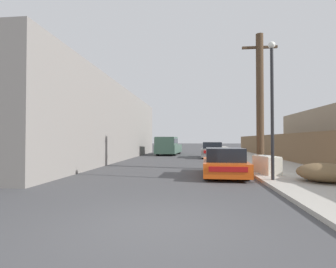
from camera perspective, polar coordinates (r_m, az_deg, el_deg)
ground_plane at (r=5.09m, az=-2.86°, el=-19.73°), size 220.00×220.00×0.00m
sidewalk_curb at (r=28.67m, az=15.24°, el=-4.31°), size 4.20×63.00×0.12m
discarded_fridge at (r=12.56m, az=20.64°, el=-6.23°), size 0.89×1.80×0.80m
parked_sports_car_red at (r=11.94m, az=12.13°, el=-6.24°), size 1.96×4.22×1.25m
car_parked_mid at (r=23.80m, az=9.60°, el=-3.55°), size 2.07×4.70×1.40m
pickup_truck at (r=27.72m, az=0.03°, el=-2.63°), size 2.46×5.96×1.90m
utility_pole at (r=14.62m, az=19.39°, el=7.09°), size 1.80×0.38×7.05m
street_lamp at (r=10.61m, az=21.72°, el=6.88°), size 0.26×0.26×5.19m
brush_pile at (r=10.91m, az=30.92°, el=-7.18°), size 1.84×1.84×0.66m
wooden_fence at (r=22.14m, az=23.17°, el=-2.51°), size 0.08×34.88×1.94m
building_left_block at (r=22.62m, az=-17.62°, el=1.98°), size 7.00×25.22×5.73m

